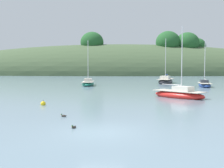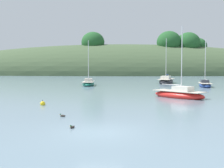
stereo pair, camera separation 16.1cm
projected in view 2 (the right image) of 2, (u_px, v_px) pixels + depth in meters
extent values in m
plane|color=slate|center=(99.00, 132.00, 15.16)|extent=(400.00, 400.00, 0.00)
ellipsoid|color=#425638|center=(119.00, 74.00, 109.46)|extent=(150.00, 36.00, 22.34)
ellipsoid|color=#235628|center=(169.00, 42.00, 103.55)|extent=(8.65, 7.86, 7.86)
ellipsoid|color=#235628|center=(188.00, 43.00, 103.72)|extent=(8.43, 7.66, 7.66)
ellipsoid|color=#235628|center=(198.00, 46.00, 107.78)|extent=(6.43, 5.84, 5.84)
ellipsoid|color=#235628|center=(93.00, 42.00, 105.71)|extent=(8.32, 7.56, 7.56)
ellipsoid|color=navy|center=(205.00, 85.00, 46.64)|extent=(2.52, 5.47, 0.84)
cube|color=beige|center=(205.00, 83.00, 46.61)|extent=(2.32, 5.03, 0.06)
cube|color=#333842|center=(205.00, 81.00, 47.01)|extent=(1.39, 1.83, 0.49)
cylinder|color=silver|center=(205.00, 61.00, 46.65)|extent=(0.09, 0.09, 6.90)
cylinder|color=silver|center=(206.00, 79.00, 45.75)|extent=(0.38, 2.20, 0.07)
ellipsoid|color=#232328|center=(166.00, 82.00, 55.62)|extent=(4.57, 7.53, 1.14)
cube|color=beige|center=(166.00, 79.00, 55.58)|extent=(4.21, 6.93, 0.06)
cube|color=silver|center=(166.00, 78.00, 55.03)|extent=(2.22, 2.66, 0.60)
cylinder|color=silver|center=(166.00, 59.00, 55.00)|extent=(0.09, 0.09, 7.65)
cylinder|color=silver|center=(167.00, 75.00, 56.60)|extent=(1.02, 2.86, 0.07)
ellipsoid|color=#2D4784|center=(167.00, 75.00, 56.60)|extent=(1.11, 2.79, 0.20)
ellipsoid|color=red|center=(179.00, 95.00, 31.08)|extent=(5.73, 5.69, 0.96)
cube|color=beige|center=(179.00, 91.00, 31.05)|extent=(5.28, 5.24, 0.06)
cube|color=silver|center=(183.00, 89.00, 30.69)|extent=(2.31, 2.30, 0.54)
cylinder|color=silver|center=(182.00, 59.00, 30.62)|extent=(0.09, 0.09, 6.81)
cylinder|color=silver|center=(171.00, 85.00, 31.71)|extent=(1.85, 1.83, 0.07)
ellipsoid|color=#196B56|center=(88.00, 84.00, 49.62)|extent=(2.12, 5.76, 0.91)
cube|color=beige|center=(88.00, 82.00, 49.59)|extent=(1.95, 5.30, 0.06)
cube|color=beige|center=(89.00, 80.00, 50.03)|extent=(1.32, 1.86, 0.52)
cylinder|color=silver|center=(88.00, 61.00, 49.65)|extent=(0.09, 0.09, 6.98)
cylinder|color=silver|center=(88.00, 78.00, 48.64)|extent=(0.15, 2.39, 0.07)
sphere|color=yellow|center=(43.00, 104.00, 25.32)|extent=(0.44, 0.44, 0.44)
cylinder|color=black|center=(43.00, 101.00, 25.30)|extent=(0.04, 0.04, 0.10)
ellipsoid|color=#2D2823|center=(63.00, 116.00, 19.65)|extent=(0.36, 0.22, 0.16)
sphere|color=#1E4723|center=(61.00, 114.00, 19.67)|extent=(0.09, 0.09, 0.09)
cone|color=gold|center=(60.00, 114.00, 19.68)|extent=(0.05, 0.04, 0.04)
cone|color=#2D2823|center=(65.00, 116.00, 19.63)|extent=(0.08, 0.08, 0.08)
ellipsoid|color=#2D2823|center=(72.00, 127.00, 16.07)|extent=(0.30, 0.38, 0.16)
sphere|color=#1E4723|center=(71.00, 126.00, 15.93)|extent=(0.09, 0.09, 0.09)
cone|color=gold|center=(70.00, 126.00, 15.87)|extent=(0.05, 0.06, 0.04)
cone|color=#2D2823|center=(74.00, 126.00, 16.20)|extent=(0.09, 0.10, 0.08)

